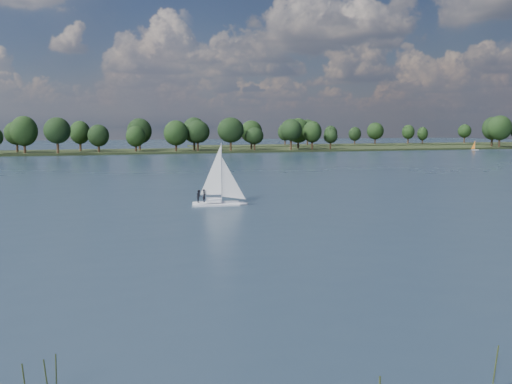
# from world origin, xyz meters

# --- Properties ---
(ground) EXTENTS (700.00, 700.00, 0.00)m
(ground) POSITION_xyz_m (0.00, 100.00, 0.00)
(ground) COLOR #233342
(ground) RESTS_ON ground
(far_shore) EXTENTS (660.00, 40.00, 1.50)m
(far_shore) POSITION_xyz_m (0.00, 212.00, 0.00)
(far_shore) COLOR black
(far_shore) RESTS_ON ground
(far_shore_back) EXTENTS (220.00, 30.00, 1.40)m
(far_shore_back) POSITION_xyz_m (160.00, 260.00, 0.00)
(far_shore_back) COLOR black
(far_shore_back) RESTS_ON ground
(sailboat) EXTENTS (6.76, 2.83, 8.62)m
(sailboat) POSITION_xyz_m (5.70, 44.72, 2.41)
(sailboat) COLOR white
(sailboat) RESTS_ON ground
(dinghy_orange) EXTENTS (3.20, 2.31, 4.77)m
(dinghy_orange) POSITION_xyz_m (163.96, 186.30, 1.13)
(dinghy_orange) COLOR silver
(dinghy_orange) RESTS_ON ground
(treeline) EXTENTS (563.06, 74.12, 18.22)m
(treeline) POSITION_xyz_m (-2.59, 208.27, 8.14)
(treeline) COLOR black
(treeline) RESTS_ON ground
(reeds) EXTENTS (58.68, 9.94, 2.04)m
(reeds) POSITION_xyz_m (0.33, -9.22, 0.86)
(reeds) COLOR #283316
(reeds) RESTS_ON ground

